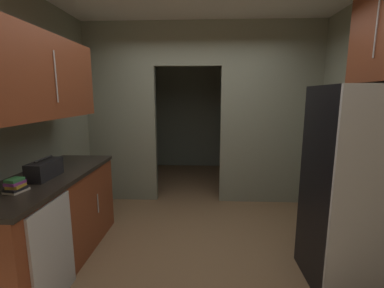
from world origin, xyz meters
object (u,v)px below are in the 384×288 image
Objects in this scene: dishwasher at (54,254)px; boombox at (44,169)px; refrigerator at (361,190)px; book_stack at (16,186)px.

boombox reaches higher than dishwasher.
refrigerator reaches higher than book_stack.
dishwasher is 0.63m from book_stack.
refrigerator is 2.85m from boombox.
book_stack is at bearing -91.94° from boombox.
book_stack reaches higher than dishwasher.
dishwasher is at bearing -12.89° from book_stack.
boombox is 0.38m from book_stack.
book_stack is at bearing -174.02° from refrigerator.
book_stack is (-0.01, -0.37, -0.03)m from boombox.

